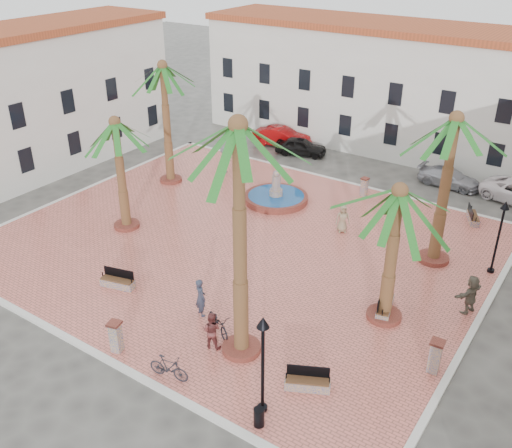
# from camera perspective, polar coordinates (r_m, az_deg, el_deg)

# --- Properties ---
(ground) EXTENTS (120.00, 120.00, 0.00)m
(ground) POSITION_cam_1_polar(r_m,az_deg,el_deg) (32.13, -1.48, -2.06)
(ground) COLOR #56544F
(ground) RESTS_ON ground
(plaza) EXTENTS (26.00, 22.00, 0.15)m
(plaza) POSITION_cam_1_polar(r_m,az_deg,el_deg) (32.09, -1.48, -1.94)
(plaza) COLOR #E17262
(plaza) RESTS_ON ground
(kerb_n) EXTENTS (26.30, 0.30, 0.16)m
(kerb_n) POSITION_cam_1_polar(r_m,az_deg,el_deg) (40.58, 7.61, 4.46)
(kerb_n) COLOR silver
(kerb_n) RESTS_ON ground
(kerb_s) EXTENTS (26.30, 0.30, 0.16)m
(kerb_s) POSITION_cam_1_polar(r_m,az_deg,el_deg) (25.57, -16.28, -12.01)
(kerb_s) COLOR silver
(kerb_s) RESTS_ON ground
(kerb_e) EXTENTS (0.30, 22.30, 0.16)m
(kerb_e) POSITION_cam_1_polar(r_m,az_deg,el_deg) (27.81, 21.19, -9.29)
(kerb_e) COLOR silver
(kerb_e) RESTS_ON ground
(kerb_w) EXTENTS (0.30, 22.30, 0.16)m
(kerb_w) POSITION_cam_1_polar(r_m,az_deg,el_deg) (40.30, -16.72, 3.31)
(kerb_w) COLOR silver
(kerb_w) RESTS_ON ground
(building_north) EXTENTS (30.40, 7.40, 9.50)m
(building_north) POSITION_cam_1_polar(r_m,az_deg,el_deg) (46.95, 13.18, 13.26)
(building_north) COLOR silver
(building_north) RESTS_ON ground
(building_west) EXTENTS (6.40, 24.40, 10.00)m
(building_west) POSITION_cam_1_polar(r_m,az_deg,el_deg) (43.35, -22.86, 10.99)
(building_west) COLOR silver
(building_west) RESTS_ON ground
(fountain) EXTENTS (4.10, 4.10, 2.12)m
(fountain) POSITION_cam_1_polar(r_m,az_deg,el_deg) (36.74, 2.02, 2.74)
(fountain) COLOR brown
(fountain) RESTS_ON plaza
(palm_nw) EXTENTS (4.91, 4.91, 8.30)m
(palm_nw) POSITION_cam_1_polar(r_m,az_deg,el_deg) (37.98, -9.26, 14.16)
(palm_nw) COLOR brown
(palm_nw) RESTS_ON plaza
(palm_sw) EXTENTS (4.84, 4.84, 6.74)m
(palm_sw) POSITION_cam_1_polar(r_m,az_deg,el_deg) (32.34, -13.80, 8.58)
(palm_sw) COLOR brown
(palm_sw) RESTS_ON plaza
(palm_s) EXTENTS (5.29, 5.29, 10.17)m
(palm_s) POSITION_cam_1_polar(r_m,az_deg,el_deg) (19.95, -1.76, 7.24)
(palm_s) COLOR brown
(palm_s) RESTS_ON plaza
(palm_e) EXTENTS (5.15, 5.15, 6.68)m
(palm_e) POSITION_cam_1_polar(r_m,az_deg,el_deg) (24.05, 13.98, 1.50)
(palm_e) COLOR brown
(palm_e) RESTS_ON plaza
(palm_ne) EXTENTS (5.36, 5.36, 8.15)m
(palm_ne) POSITION_cam_1_polar(r_m,az_deg,el_deg) (29.01, 19.16, 8.29)
(palm_ne) COLOR brown
(palm_ne) RESTS_ON plaza
(bench_s) EXTENTS (1.81, 0.95, 0.92)m
(bench_s) POSITION_cam_1_polar(r_m,az_deg,el_deg) (28.94, -13.66, -5.66)
(bench_s) COLOR gray
(bench_s) RESTS_ON plaza
(bench_se) EXTENTS (1.80, 1.26, 0.92)m
(bench_se) POSITION_cam_1_polar(r_m,az_deg,el_deg) (22.75, 5.17, -15.55)
(bench_se) COLOR gray
(bench_se) RESTS_ON plaza
(bench_e) EXTENTS (1.05, 2.03, 1.03)m
(bench_e) POSITION_cam_1_polar(r_m,az_deg,el_deg) (27.06, 12.73, -8.07)
(bench_e) COLOR gray
(bench_e) RESTS_ON plaza
(bench_ne) EXTENTS (1.16, 1.74, 0.88)m
(bench_ne) POSITION_cam_1_polar(r_m,az_deg,el_deg) (36.58, 20.85, 0.62)
(bench_ne) COLOR gray
(bench_ne) RESTS_ON plaza
(lamppost_s) EXTENTS (0.46, 0.46, 4.21)m
(lamppost_s) POSITION_cam_1_polar(r_m,az_deg,el_deg) (20.13, 0.69, -12.38)
(lamppost_s) COLOR black
(lamppost_s) RESTS_ON plaza
(lamppost_e) EXTENTS (0.44, 0.44, 4.01)m
(lamppost_e) POSITION_cam_1_polar(r_m,az_deg,el_deg) (30.52, 23.30, -0.10)
(lamppost_e) COLOR black
(lamppost_e) RESTS_ON plaza
(bollard_se) EXTENTS (0.63, 0.63, 1.45)m
(bollard_se) POSITION_cam_1_polar(r_m,az_deg,el_deg) (24.68, -13.84, -10.84)
(bollard_se) COLOR gray
(bollard_se) RESTS_ON plaza
(bollard_n) EXTENTS (0.53, 0.53, 1.27)m
(bollard_n) POSITION_cam_1_polar(r_m,az_deg,el_deg) (37.94, 10.78, 3.69)
(bollard_n) COLOR gray
(bollard_n) RESTS_ON plaza
(bollard_e) EXTENTS (0.57, 0.57, 1.50)m
(bollard_e) POSITION_cam_1_polar(r_m,az_deg,el_deg) (24.08, 17.49, -12.48)
(bollard_e) COLOR gray
(bollard_e) RESTS_ON plaza
(litter_bin) EXTENTS (0.39, 0.39, 0.76)m
(litter_bin) POSITION_cam_1_polar(r_m,az_deg,el_deg) (21.29, 0.30, -18.75)
(litter_bin) COLOR black
(litter_bin) RESTS_ON plaza
(cyclist_a) EXTENTS (0.81, 0.70, 1.88)m
(cyclist_a) POSITION_cam_1_polar(r_m,az_deg,el_deg) (26.00, -5.56, -7.30)
(cyclist_a) COLOR #2C3144
(cyclist_a) RESTS_ON plaza
(bicycle_a) EXTENTS (1.99, 1.48, 1.00)m
(bicycle_a) POSITION_cam_1_polar(r_m,az_deg,el_deg) (25.18, -3.79, -9.80)
(bicycle_a) COLOR black
(bicycle_a) RESTS_ON plaza
(cyclist_b) EXTENTS (0.97, 0.85, 1.70)m
(cyclist_b) POSITION_cam_1_polar(r_m,az_deg,el_deg) (24.21, -4.47, -10.55)
(cyclist_b) COLOR brown
(cyclist_b) RESTS_ON plaza
(bicycle_b) EXTENTS (1.79, 0.79, 1.04)m
(bicycle_b) POSITION_cam_1_polar(r_m,az_deg,el_deg) (23.16, -8.73, -14.01)
(bicycle_b) COLOR black
(bicycle_b) RESTS_ON plaza
(pedestrian_fountain_a) EXTENTS (0.97, 0.92, 1.68)m
(pedestrian_fountain_a) POSITION_cam_1_polar(r_m,az_deg,el_deg) (33.14, 8.67, 0.55)
(pedestrian_fountain_a) COLOR #917B5D
(pedestrian_fountain_a) RESTS_ON plaza
(pedestrian_fountain_b) EXTENTS (1.05, 0.84, 1.67)m
(pedestrian_fountain_b) POSITION_cam_1_polar(r_m,az_deg,el_deg) (36.45, -1.65, 3.48)
(pedestrian_fountain_b) COLOR #343D56
(pedestrian_fountain_b) RESTS_ON plaza
(pedestrian_north) EXTENTS (1.11, 1.40, 1.91)m
(pedestrian_north) POSITION_cam_1_polar(r_m,az_deg,el_deg) (40.88, -3.11, 6.40)
(pedestrian_north) COLOR #57565C
(pedestrian_north) RESTS_ON plaza
(pedestrian_east) EXTENTS (1.16, 1.86, 1.92)m
(pedestrian_east) POSITION_cam_1_polar(r_m,az_deg,el_deg) (27.80, 20.69, -6.60)
(pedestrian_east) COLOR #675E4E
(pedestrian_east) RESTS_ON plaza
(car_black) EXTENTS (4.24, 2.67, 1.34)m
(car_black) POSITION_cam_1_polar(r_m,az_deg,el_deg) (44.84, 4.52, 7.74)
(car_black) COLOR black
(car_black) RESTS_ON ground
(car_red) EXTENTS (4.85, 2.37, 1.53)m
(car_red) POSITION_cam_1_polar(r_m,az_deg,el_deg) (46.58, 2.60, 8.69)
(car_red) COLOR #92080A
(car_red) RESTS_ON ground
(car_silver) EXTENTS (4.32, 1.96, 1.23)m
(car_silver) POSITION_cam_1_polar(r_m,az_deg,el_deg) (41.31, 18.77, 4.41)
(car_silver) COLOR #A8A8B0
(car_silver) RESTS_ON ground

